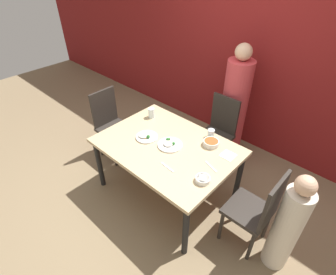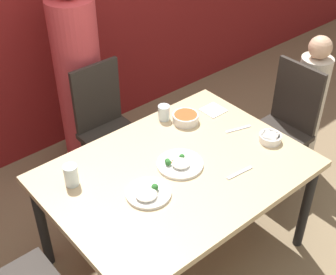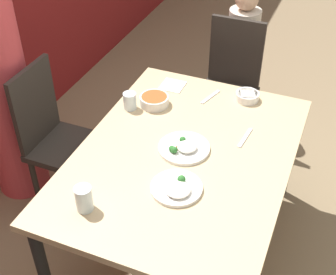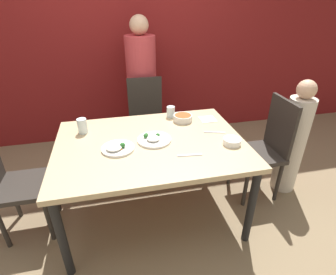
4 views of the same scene
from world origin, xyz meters
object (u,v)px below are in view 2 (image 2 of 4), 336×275
at_px(chair_adult_spot, 108,125).
at_px(person_child, 307,110).
at_px(bowl_curry, 186,118).
at_px(plate_rice_adult, 148,193).
at_px(glass_water_tall, 71,175).
at_px(person_adult, 80,83).
at_px(chair_child_spot, 283,125).

bearing_deg(chair_adult_spot, person_child, -32.99).
bearing_deg(bowl_curry, plate_rice_adult, -148.01).
xyz_separation_m(bowl_curry, glass_water_tall, (-0.88, -0.04, 0.03)).
bearing_deg(person_adult, chair_adult_spot, -90.00).
relative_size(chair_child_spot, person_adult, 0.61).
xyz_separation_m(plate_rice_adult, glass_water_tall, (-0.26, 0.34, 0.05)).
xyz_separation_m(person_adult, person_child, (1.26, -1.16, -0.20)).
relative_size(bowl_curry, glass_water_tall, 1.36).
xyz_separation_m(bowl_curry, plate_rice_adult, (-0.61, -0.38, -0.01)).
xyz_separation_m(person_child, glass_water_tall, (-1.88, 0.22, 0.27)).
bearing_deg(chair_child_spot, person_child, 90.00).
xyz_separation_m(chair_child_spot, person_child, (0.28, 0.00, 0.01)).
bearing_deg(glass_water_tall, chair_adult_spot, 43.90).
height_order(person_adult, glass_water_tall, person_adult).
xyz_separation_m(chair_adult_spot, person_adult, (0.00, 0.34, 0.21)).
bearing_deg(person_child, glass_water_tall, 173.32).
distance_m(chair_child_spot, glass_water_tall, 1.64).
relative_size(chair_child_spot, bowl_curry, 5.64).
relative_size(plate_rice_adult, glass_water_tall, 1.96).
bearing_deg(plate_rice_adult, chair_child_spot, 5.12).
bearing_deg(glass_water_tall, person_adult, 56.36).
bearing_deg(plate_rice_adult, person_adult, 74.23).
bearing_deg(person_child, chair_adult_spot, 147.01).
bearing_deg(person_adult, bowl_curry, -74.17).
height_order(person_adult, bowl_curry, person_adult).
xyz_separation_m(chair_child_spot, bowl_curry, (-0.73, 0.26, 0.25)).
height_order(person_child, glass_water_tall, person_child).
bearing_deg(chair_child_spot, person_adult, -139.65).
height_order(chair_adult_spot, person_adult, person_adult).
xyz_separation_m(chair_adult_spot, bowl_curry, (0.25, -0.56, 0.25)).
relative_size(chair_adult_spot, bowl_curry, 5.64).
distance_m(chair_adult_spot, person_child, 1.50).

